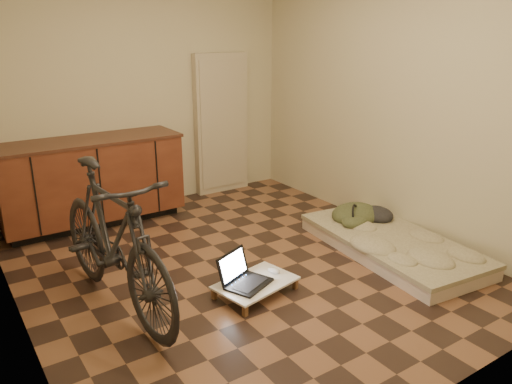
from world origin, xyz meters
TOP-DOWN VIEW (x-y plane):
  - room_shell at (0.00, 0.00)m, footprint 3.50×4.00m
  - cabinets at (-0.75, 1.70)m, footprint 1.84×0.62m
  - appliance_panel at (0.95, 1.94)m, footprint 0.70×0.10m
  - bicycle at (-1.12, -0.08)m, footprint 0.70×1.89m
  - futon at (1.30, -0.54)m, footprint 1.02×1.83m
  - clothing_pile at (1.41, -0.05)m, footprint 0.58×0.50m
  - headphones at (1.28, -0.09)m, footprint 0.33×0.33m
  - lap_desk at (-0.17, -0.48)m, footprint 0.68×0.51m
  - laptop at (-0.26, -0.45)m, footprint 0.43×0.42m
  - mouse at (0.04, -0.44)m, footprint 0.10×0.13m

SIDE VIEW (x-z plane):
  - futon at x=1.30m, z-range 0.00..0.15m
  - lap_desk at x=-0.17m, z-range 0.04..0.14m
  - mouse at x=0.04m, z-range 0.10..0.14m
  - laptop at x=-0.26m, z-range 0.03..0.27m
  - headphones at x=1.28m, z-range 0.15..0.32m
  - clothing_pile at x=1.41m, z-range 0.15..0.36m
  - cabinets at x=-0.75m, z-range 0.01..0.92m
  - bicycle at x=-1.12m, z-range 0.00..1.19m
  - appliance_panel at x=0.95m, z-range 0.00..1.70m
  - room_shell at x=0.00m, z-range 0.00..2.60m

